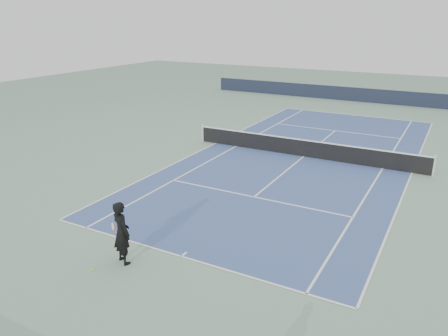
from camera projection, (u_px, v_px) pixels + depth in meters
The scene contains 6 objects.
ground at pixel (304, 157), 23.68m from camera, with size 80.00×80.00×0.00m, color gray.
court_surface at pixel (304, 157), 23.68m from camera, with size 10.97×23.77×0.01m, color #385086.
tennis_net at pixel (304, 148), 23.52m from camera, with size 12.90×0.10×1.07m.
windscreen_far at pixel (371, 96), 38.31m from camera, with size 30.00×0.25×1.20m, color black.
tennis_player at pixel (122, 233), 13.23m from camera, with size 0.91×0.79×2.02m.
tennis_ball at pixel (93, 270), 13.04m from camera, with size 0.07×0.07×0.07m, color yellow.
Camera 1 is at (7.00, -21.89, 7.22)m, focal length 35.00 mm.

